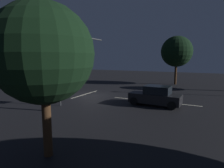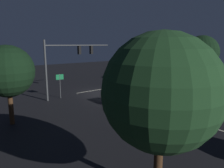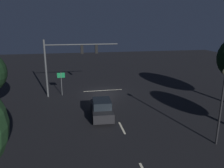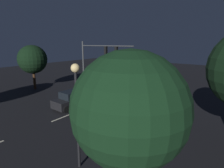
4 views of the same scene
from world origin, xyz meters
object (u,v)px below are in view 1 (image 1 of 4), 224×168
car_approaching (156,96)px  tree_right_far (43,54)px  tree_left_far (177,52)px  route_sign (60,82)px  traffic_signal_assembly (69,50)px

car_approaching → tree_right_far: 11.03m
tree_left_far → tree_right_far: bearing=-4.0°
route_sign → tree_left_far: tree_left_far is taller
traffic_signal_assembly → car_approaching: traffic_signal_assembly is taller
traffic_signal_assembly → tree_left_far: size_ratio=1.15×
traffic_signal_assembly → tree_right_far: (7.58, 5.03, -0.53)m
traffic_signal_assembly → car_approaching: (-2.73, 7.05, -3.91)m
car_approaching → tree_right_far: bearing=-11.1°
tree_left_far → tree_right_far: size_ratio=1.20×
traffic_signal_assembly → tree_left_far: bearing=158.3°
car_approaching → traffic_signal_assembly: bearing=-68.9°
tree_left_far → car_approaching: bearing=1.2°
traffic_signal_assembly → tree_right_far: traffic_signal_assembly is taller
tree_right_far → car_approaching: bearing=168.9°
route_sign → tree_right_far: size_ratio=0.46×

